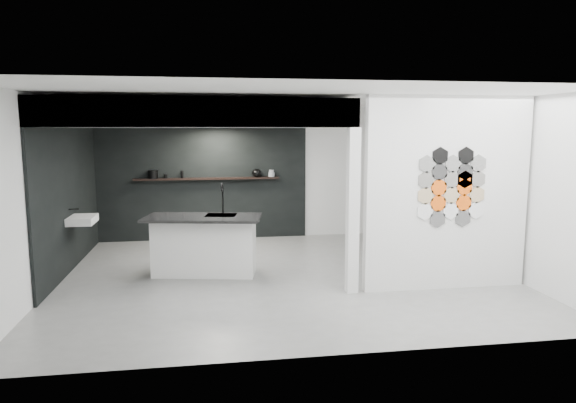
# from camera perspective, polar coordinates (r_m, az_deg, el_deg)

# --- Properties ---
(floor) EXTENTS (7.00, 6.00, 0.01)m
(floor) POSITION_cam_1_polar(r_m,az_deg,el_deg) (8.33, -0.36, -8.19)
(floor) COLOR slate
(partition_panel) EXTENTS (2.45, 0.15, 2.80)m
(partition_panel) POSITION_cam_1_polar(r_m,az_deg,el_deg) (7.76, 17.25, 0.84)
(partition_panel) COLOR silver
(partition_panel) RESTS_ON floor
(bay_clad_back) EXTENTS (4.40, 0.04, 2.35)m
(bay_clad_back) POSITION_cam_1_polar(r_m,az_deg,el_deg) (10.94, -9.47, 1.91)
(bay_clad_back) COLOR black
(bay_clad_back) RESTS_ON floor
(bay_clad_left) EXTENTS (0.04, 4.00, 2.35)m
(bay_clad_left) POSITION_cam_1_polar(r_m,az_deg,el_deg) (9.27, -23.10, 0.27)
(bay_clad_left) COLOR black
(bay_clad_left) RESTS_ON floor
(bulkhead) EXTENTS (4.40, 4.00, 0.40)m
(bulkhead) POSITION_cam_1_polar(r_m,az_deg,el_deg) (8.91, -9.77, 9.38)
(bulkhead) COLOR silver
(bulkhead) RESTS_ON corner_column
(corner_column) EXTENTS (0.16, 0.16, 2.35)m
(corner_column) POSITION_cam_1_polar(r_m,az_deg,el_deg) (7.29, 7.20, -1.10)
(corner_column) COLOR silver
(corner_column) RESTS_ON floor
(fascia_beam) EXTENTS (4.40, 0.16, 0.40)m
(fascia_beam) POSITION_cam_1_polar(r_m,az_deg,el_deg) (6.99, -9.97, 9.76)
(fascia_beam) COLOR silver
(fascia_beam) RESTS_ON corner_column
(wall_basin) EXTENTS (0.40, 0.60, 0.12)m
(wall_basin) POSITION_cam_1_polar(r_m,az_deg,el_deg) (9.07, -21.88, -1.90)
(wall_basin) COLOR silver
(wall_basin) RESTS_ON bay_clad_left
(display_shelf) EXTENTS (3.00, 0.15, 0.04)m
(display_shelf) POSITION_cam_1_polar(r_m,az_deg,el_deg) (10.82, -8.96, 2.53)
(display_shelf) COLOR black
(display_shelf) RESTS_ON bay_clad_back
(kitchen_island) EXTENTS (1.93, 1.12, 1.46)m
(kitchen_island) POSITION_cam_1_polar(r_m,az_deg,el_deg) (8.36, -9.26, -4.71)
(kitchen_island) COLOR silver
(kitchen_island) RESTS_ON floor
(stockpot) EXTENTS (0.25, 0.25, 0.17)m
(stockpot) POSITION_cam_1_polar(r_m,az_deg,el_deg) (10.87, -14.77, 2.93)
(stockpot) COLOR black
(stockpot) RESTS_ON display_shelf
(kettle) EXTENTS (0.22, 0.22, 0.17)m
(kettle) POSITION_cam_1_polar(r_m,az_deg,el_deg) (10.86, -3.50, 3.19)
(kettle) COLOR black
(kettle) RESTS_ON display_shelf
(glass_bowl) EXTENTS (0.14, 0.14, 0.10)m
(glass_bowl) POSITION_cam_1_polar(r_m,az_deg,el_deg) (10.90, -1.84, 3.02)
(glass_bowl) COLOR gray
(glass_bowl) RESTS_ON display_shelf
(glass_vase) EXTENTS (0.13, 0.13, 0.15)m
(glass_vase) POSITION_cam_1_polar(r_m,az_deg,el_deg) (10.90, -1.84, 3.16)
(glass_vase) COLOR gray
(glass_vase) RESTS_ON display_shelf
(bottle_dark) EXTENTS (0.06, 0.06, 0.15)m
(bottle_dark) POSITION_cam_1_polar(r_m,az_deg,el_deg) (10.82, -11.71, 2.97)
(bottle_dark) COLOR black
(bottle_dark) RESTS_ON display_shelf
(utensil_cup) EXTENTS (0.09, 0.09, 0.09)m
(utensil_cup) POSITION_cam_1_polar(r_m,az_deg,el_deg) (10.85, -13.47, 2.76)
(utensil_cup) COLOR black
(utensil_cup) RESTS_ON display_shelf
(hex_tile_cluster) EXTENTS (1.04, 0.02, 1.16)m
(hex_tile_cluster) POSITION_cam_1_polar(r_m,az_deg,el_deg) (7.69, 17.79, 1.53)
(hex_tile_cluster) COLOR white
(hex_tile_cluster) RESTS_ON partition_panel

